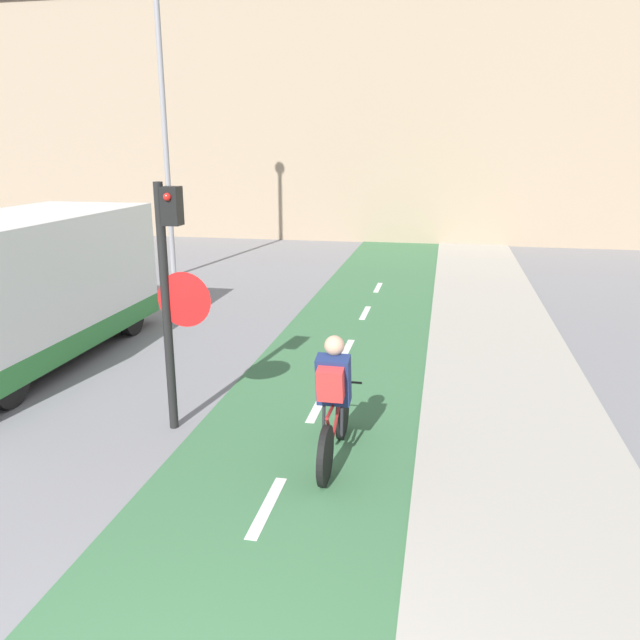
% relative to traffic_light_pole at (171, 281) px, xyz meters
% --- Properties ---
extents(building_row_background, '(60.00, 5.20, 9.17)m').
position_rel_traffic_light_pole_xyz_m(building_row_background, '(1.58, 18.59, 2.71)').
color(building_row_background, gray).
rests_on(building_row_background, ground_plane).
extents(traffic_light_pole, '(0.67, 0.25, 3.04)m').
position_rel_traffic_light_pole_xyz_m(traffic_light_pole, '(0.00, 0.00, 0.00)').
color(traffic_light_pole, black).
rests_on(traffic_light_pole, ground_plane).
extents(street_lamp_far, '(0.36, 0.36, 8.19)m').
position_rel_traffic_light_pole_xyz_m(street_lamp_far, '(-4.08, 8.93, 3.00)').
color(street_lamp_far, gray).
rests_on(street_lamp_far, ground_plane).
extents(cyclist_near, '(0.46, 1.75, 1.47)m').
position_rel_traffic_light_pole_xyz_m(cyclist_near, '(2.04, -0.47, -1.18)').
color(cyclist_near, black).
rests_on(cyclist_near, ground_plane).
extents(van, '(2.18, 5.32, 2.37)m').
position_rel_traffic_light_pole_xyz_m(van, '(-3.51, 1.88, -0.72)').
color(van, white).
rests_on(van, ground_plane).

